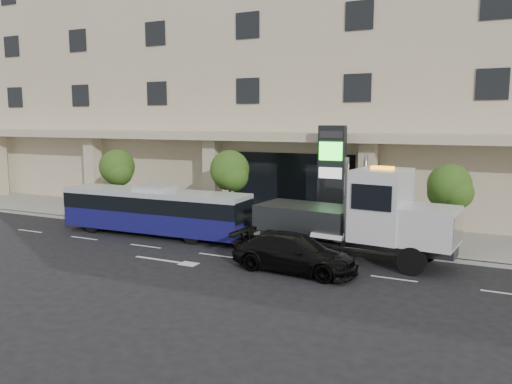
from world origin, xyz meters
TOP-DOWN VIEW (x-y plane):
  - ground at (0.00, 0.00)m, footprint 120.00×120.00m
  - sidewalk at (0.00, 5.00)m, footprint 120.00×6.00m
  - curb at (0.00, 2.00)m, footprint 120.00×0.30m
  - convention_center at (-0.00, 15.42)m, footprint 60.00×17.60m
  - tree_left at (-9.97, 3.59)m, footprint 2.27×2.20m
  - tree_mid at (-1.97, 3.59)m, footprint 2.28×2.20m
  - tree_right at (9.53, 3.59)m, footprint 2.10×2.00m
  - city_bus at (-5.03, 0.70)m, footprint 10.73×2.50m
  - tow_truck at (6.11, 0.68)m, footprint 10.20×3.47m
  - black_sedan at (4.09, -2.18)m, footprint 5.43×2.54m
  - signage_pylon at (3.55, 4.69)m, footprint 1.45×0.59m

SIDE VIEW (x-z plane):
  - ground at x=0.00m, z-range 0.00..0.00m
  - sidewalk at x=0.00m, z-range 0.00..0.15m
  - curb at x=0.00m, z-range 0.00..0.15m
  - black_sedan at x=4.09m, z-range 0.00..1.53m
  - city_bus at x=-5.03m, z-range 0.02..2.73m
  - tow_truck at x=6.11m, z-range -0.41..4.21m
  - tree_right at x=9.53m, z-range 1.01..5.06m
  - signage_pylon at x=3.55m, z-range 0.20..5.94m
  - tree_left at x=-9.97m, z-range 1.00..5.22m
  - tree_mid at x=-1.97m, z-range 1.07..5.45m
  - convention_center at x=0.00m, z-range -0.03..19.97m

